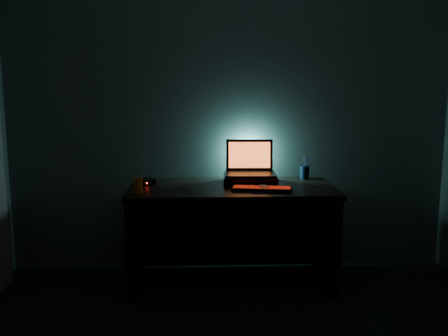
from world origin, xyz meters
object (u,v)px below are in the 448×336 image
at_px(keyboard, 262,189).
at_px(mouse, 264,188).
at_px(router, 145,182).
at_px(juice_glass, 138,186).
at_px(laptop, 250,166).
at_px(pen_cup, 305,172).

relative_size(keyboard, mouse, 4.79).
distance_m(mouse, router, 0.89).
xyz_separation_m(keyboard, juice_glass, (-0.86, -0.06, 0.04)).
relative_size(laptop, keyboard, 0.90).
height_order(laptop, router, laptop).
height_order(keyboard, mouse, mouse).
height_order(pen_cup, juice_glass, juice_glass).
relative_size(laptop, router, 2.25).
bearing_deg(pen_cup, juice_glass, -158.88).
relative_size(laptop, mouse, 4.30).
bearing_deg(keyboard, laptop, 109.61).
distance_m(keyboard, pen_cup, 0.57).
bearing_deg(mouse, keyboard, -154.93).
xyz_separation_m(mouse, router, (-0.86, 0.22, 0.01)).
bearing_deg(router, mouse, -38.97).
distance_m(keyboard, juice_glass, 0.86).
relative_size(mouse, router, 0.52).
bearing_deg(pen_cup, keyboard, -132.55).
bearing_deg(mouse, laptop, 90.10).
relative_size(pen_cup, router, 0.60).
distance_m(laptop, juice_glass, 0.89).
distance_m(juice_glass, router, 0.29).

